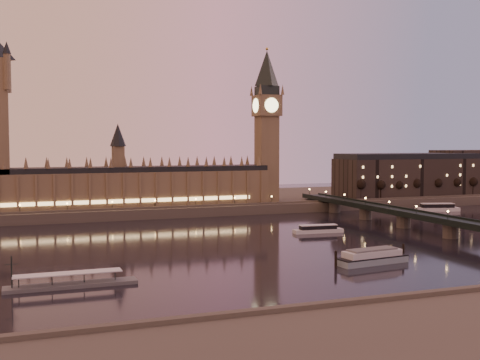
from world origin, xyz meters
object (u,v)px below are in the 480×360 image
object	(u,v)px
cruise_boat_a	(318,229)
moored_barge	(372,257)
pontoon_pier	(71,283)
cruise_boat_b	(437,208)

from	to	relation	value
cruise_boat_a	moored_barge	bearing A→B (deg)	-97.62
moored_barge	pontoon_pier	distance (m)	111.50
cruise_boat_a	cruise_boat_b	bearing A→B (deg)	30.90
cruise_boat_a	pontoon_pier	bearing A→B (deg)	-144.54
cruise_boat_b	moored_barge	bearing A→B (deg)	-120.27
cruise_boat_b	pontoon_pier	size ratio (longest dim) A/B	0.72
pontoon_pier	cruise_boat_b	bearing A→B (deg)	28.23
cruise_boat_a	moored_barge	size ratio (longest dim) A/B	0.78
cruise_boat_b	pontoon_pier	bearing A→B (deg)	-136.51
moored_barge	pontoon_pier	bearing A→B (deg)	171.89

